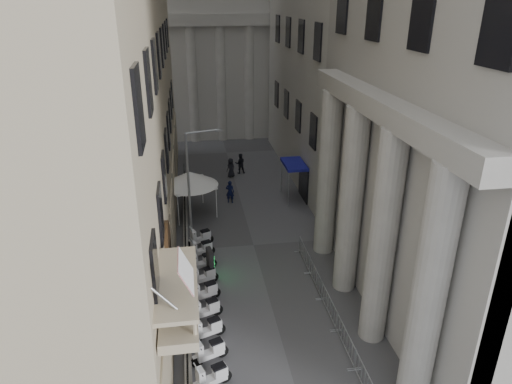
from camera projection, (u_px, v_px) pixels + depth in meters
iron_fence at (186, 260)px, 27.62m from camera, size 0.30×28.00×1.40m
blue_awning at (293, 199)px, 36.05m from camera, size 1.60×3.00×3.00m
scooter_4 at (211, 361)px, 19.95m from camera, size 1.51×1.03×1.50m
scooter_5 at (209, 338)px, 21.28m from camera, size 1.51×1.03×1.50m
scooter_6 at (207, 318)px, 22.61m from camera, size 1.51×1.03×1.50m
scooter_7 at (206, 300)px, 23.95m from camera, size 1.51×1.03×1.50m
scooter_8 at (204, 284)px, 25.28m from camera, size 1.51×1.03×1.50m
scooter_9 at (203, 270)px, 26.62m from camera, size 1.51×1.03×1.50m
scooter_10 at (202, 257)px, 27.95m from camera, size 1.51×1.03×1.50m
scooter_11 at (201, 245)px, 29.28m from camera, size 1.51×1.03×1.50m
barrier_2 at (344, 349)px, 20.62m from camera, size 0.60×2.40×1.10m
barrier_3 at (328, 314)px, 22.90m from camera, size 0.60×2.40×1.10m
barrier_4 at (315, 286)px, 25.17m from camera, size 0.60×2.40×1.10m
barrier_5 at (304, 262)px, 27.44m from camera, size 0.60×2.40×1.10m
security_tent at (197, 180)px, 32.23m from camera, size 4.05×4.05×3.29m
street_lamp at (192, 179)px, 28.22m from camera, size 2.33×0.80×7.30m
info_kiosk at (211, 265)px, 25.39m from camera, size 0.43×0.92×1.89m
pedestrian_a at (230, 192)px, 35.05m from camera, size 0.75×0.60×1.80m
pedestrian_b at (240, 163)px, 40.94m from camera, size 0.92×0.72×1.86m
pedestrian_c at (231, 168)px, 40.14m from camera, size 0.99×0.91×1.70m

